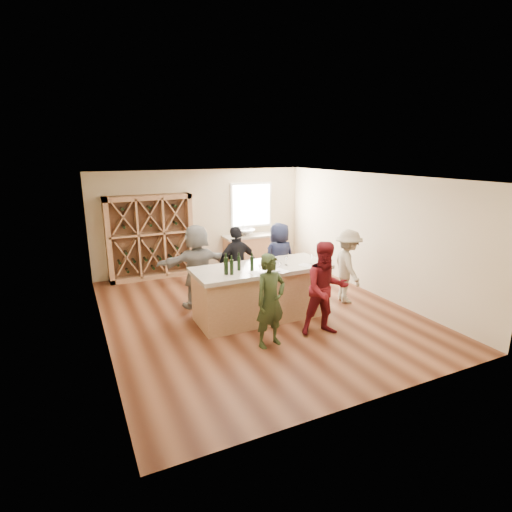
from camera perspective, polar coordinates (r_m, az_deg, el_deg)
name	(u,v)px	position (r m, az deg, el deg)	size (l,w,h in m)	color
floor	(256,313)	(8.56, -0.03, -8.17)	(6.00, 7.00, 0.10)	#5B311D
ceiling	(256,174)	(7.89, -0.03, 11.59)	(6.00, 7.00, 0.10)	white
wall_back	(202,220)	(11.35, -7.78, 5.10)	(6.00, 0.10, 2.80)	#C8B691
wall_front	(377,307)	(5.27, 16.91, -6.98)	(6.00, 0.10, 2.80)	#C8B691
wall_left	(95,265)	(7.37, -21.97, -1.19)	(0.10, 7.00, 2.80)	#C8B691
wall_right	(373,234)	(9.78, 16.35, 3.06)	(0.10, 7.00, 2.80)	#C8B691
window_frame	(251,205)	(11.76, -0.69, 7.30)	(1.30, 0.06, 1.30)	white
window_pane	(252,205)	(11.73, -0.62, 7.28)	(1.18, 0.01, 1.18)	white
wine_rack	(150,237)	(10.78, -14.87, 2.59)	(2.20, 0.45, 2.20)	#9D6F4B
back_counter_base	(252,251)	(11.73, -0.57, 0.71)	(1.60, 0.58, 0.86)	#9D6F4B
back_counter_top	(252,236)	(11.62, -0.57, 2.91)	(1.70, 0.62, 0.06)	#A59A88
sink	(246,232)	(11.52, -1.48, 3.42)	(0.54, 0.54, 0.19)	silver
faucet	(243,229)	(11.67, -1.84, 3.85)	(0.02, 0.02, 0.30)	silver
tasting_counter_base	(261,294)	(8.07, 0.75, -5.43)	(2.60, 1.00, 1.00)	#9D6F4B
tasting_counter_top	(261,268)	(7.90, 0.76, -1.76)	(2.72, 1.12, 0.08)	#A59A88
wine_bottle_a	(226,266)	(7.36, -4.31, -1.43)	(0.08, 0.08, 0.33)	black
wine_bottle_b	(232,267)	(7.35, -3.50, -1.59)	(0.07, 0.07, 0.28)	black
wine_bottle_c	(239,264)	(7.61, -2.45, -1.08)	(0.07, 0.07, 0.27)	black
wine_bottle_e	(252,263)	(7.58, -0.59, -1.07)	(0.07, 0.07, 0.28)	black
wine_glass_a	(260,270)	(7.38, 0.56, -1.97)	(0.06, 0.06, 0.17)	white
wine_glass_b	(279,268)	(7.52, 3.37, -1.65)	(0.06, 0.06, 0.17)	white
wine_glass_d	(286,261)	(7.97, 4.35, -0.77)	(0.06, 0.06, 0.16)	white
wine_glass_e	(311,259)	(8.12, 7.87, -0.42)	(0.08, 0.08, 0.20)	white
tasting_menu_a	(256,273)	(7.45, -0.02, -2.48)	(0.20, 0.27, 0.00)	white
tasting_menu_b	(281,271)	(7.61, 3.57, -2.12)	(0.23, 0.32, 0.00)	white
tasting_menu_c	(307,265)	(8.01, 7.28, -1.34)	(0.23, 0.31, 0.00)	white
person_near_left	(270,301)	(6.84, 2.07, -6.41)	(0.60, 0.44, 1.65)	#263319
person_near_right	(326,289)	(7.34, 9.94, -4.67)	(0.85, 0.47, 1.75)	#590F14
person_server	(348,266)	(9.04, 12.97, -1.45)	(1.06, 0.49, 1.64)	gray
person_far_mid	(237,265)	(8.81, -2.72, -1.25)	(1.01, 0.52, 1.72)	black
person_far_right	(279,258)	(9.42, 3.34, -0.29)	(0.82, 0.53, 1.68)	#191E38
person_far_left	(197,266)	(8.62, -8.40, -1.40)	(1.68, 0.61, 1.82)	slate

